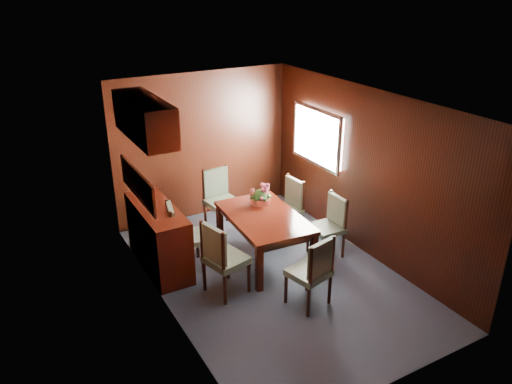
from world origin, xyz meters
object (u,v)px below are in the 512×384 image
chair_right_near (331,222)px  flower_centerpiece (261,194)px  dining_table (264,222)px  chair_head (313,269)px  chair_left_near (221,255)px  sideboard (159,237)px

chair_right_near → flower_centerpiece: flower_centerpiece is taller
dining_table → flower_centerpiece: (0.15, 0.37, 0.24)m
dining_table → chair_head: chair_head is taller
chair_head → chair_right_near: bearing=30.7°
chair_left_near → dining_table: bearing=104.5°
chair_right_near → flower_centerpiece: 1.08m
chair_right_near → chair_left_near: bearing=95.6°
flower_centerpiece → dining_table: bearing=-112.6°
dining_table → chair_head: 1.25m
chair_left_near → flower_centerpiece: 1.38m
dining_table → chair_right_near: (0.91, -0.33, -0.09)m
chair_head → dining_table: bearing=74.9°
chair_right_near → flower_centerpiece: size_ratio=2.99×
chair_right_near → flower_centerpiece: (-0.75, 0.71, 0.33)m
sideboard → dining_table: 1.47m
flower_centerpiece → chair_head: bearing=-96.9°
chair_right_near → flower_centerpiece: bearing=48.0°
flower_centerpiece → chair_left_near: bearing=-141.1°
dining_table → chair_right_near: bearing=-16.3°
sideboard → chair_right_near: 2.43m
sideboard → flower_centerpiece: (1.51, -0.19, 0.39)m
chair_left_near → chair_head: size_ratio=1.06×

